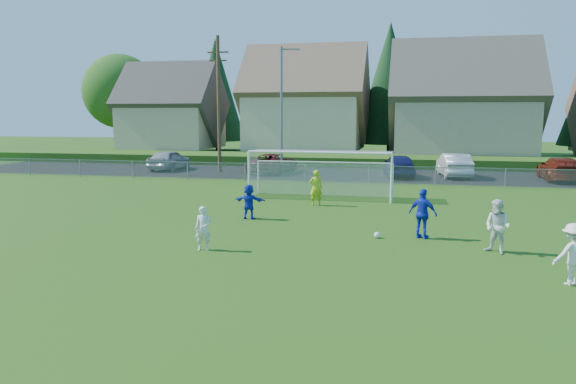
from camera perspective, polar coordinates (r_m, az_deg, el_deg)
name	(u,v)px	position (r m, az deg, el deg)	size (l,w,h in m)	color
ground	(218,291)	(14.33, -7.10, -9.96)	(160.00, 160.00, 0.00)	#193D0C
asphalt_lot	(347,174)	(40.82, 5.99, 1.80)	(60.00, 60.00, 0.00)	black
grass_embankment	(357,160)	(48.21, 7.03, 3.21)	(70.00, 6.00, 0.80)	#1E420F
soccer_ball	(377,235)	(20.24, 9.03, -4.33)	(0.22, 0.22, 0.22)	white
player_white_a	(203,228)	(18.35, -8.60, -3.68)	(0.52, 0.34, 1.43)	white
player_white_b	(497,226)	(18.92, 20.51, -3.30)	(0.84, 0.65, 1.72)	white
player_white_c	(573,254)	(16.26, 26.98, -5.65)	(1.05, 0.60, 1.62)	white
player_blue_a	(423,214)	(20.35, 13.54, -2.16)	(1.04, 0.43, 1.77)	#142BBB
player_blue_b	(249,202)	(23.52, -3.98, -0.98)	(1.36, 0.43, 1.46)	#142BBB
goalkeeper	(316,188)	(26.93, 2.86, 0.44)	(0.62, 0.41, 1.71)	#ACC517
car_a	(169,160)	(44.71, -11.98, 3.22)	(1.87, 4.66, 1.59)	#A2A6AA
car_c	(273,163)	(41.40, -1.52, 2.93)	(2.40, 5.21, 1.45)	#550917
car_e	(399,165)	(39.71, 11.22, 2.67)	(1.90, 4.71, 1.61)	#171851
car_f	(454,165)	(40.55, 16.51, 2.62)	(1.73, 4.96, 1.63)	silver
car_g	(560,169)	(40.75, 25.91, 2.11)	(2.17, 5.33, 1.55)	#65180B
soccer_goal	(322,167)	(29.37, 3.43, 2.58)	(7.42, 1.90, 2.50)	white
chainlink_fence	(337,174)	(35.33, 4.96, 1.86)	(52.06, 0.06, 1.20)	gray
streetlight	(282,107)	(39.87, -0.60, 8.65)	(1.38, 0.18, 9.00)	slate
utility_pole	(219,103)	(42.26, -7.05, 8.97)	(1.60, 0.26, 10.00)	#473321
houses_row	(387,82)	(55.42, 10.00, 10.94)	(53.90, 11.45, 13.27)	tan
tree_row	(381,89)	(61.71, 9.39, 10.25)	(65.98, 12.36, 13.80)	#382616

